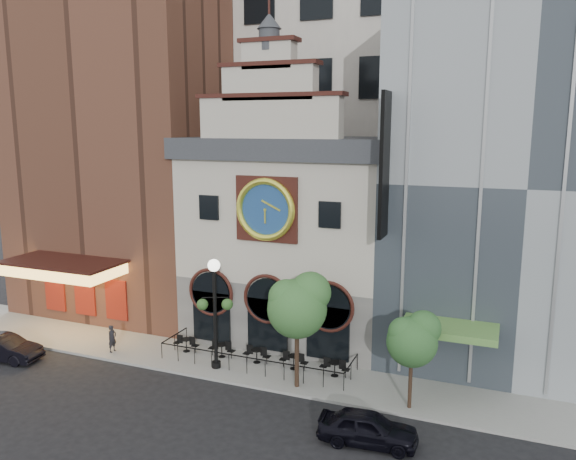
{
  "coord_description": "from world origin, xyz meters",
  "views": [
    {
      "loc": [
        12.31,
        -23.74,
        13.01
      ],
      "look_at": [
        0.42,
        6.0,
        7.06
      ],
      "focal_mm": 35.0,
      "sensor_mm": 36.0,
      "label": 1
    }
  ],
  "objects_px": {
    "bistro_3": "(294,361)",
    "bistro_4": "(335,368)",
    "bistro_0": "(186,344)",
    "lamppost": "(215,301)",
    "car_right": "(368,428)",
    "tree_left": "(298,304)",
    "pedestrian": "(112,339)",
    "car_left": "(4,348)",
    "bistro_2": "(257,355)",
    "tree_right": "(413,338)",
    "bistro_1": "(222,349)"
  },
  "relations": [
    {
      "from": "bistro_1",
      "to": "car_right",
      "type": "distance_m",
      "value": 11.08
    },
    {
      "from": "pedestrian",
      "to": "lamppost",
      "type": "height_order",
      "value": "lamppost"
    },
    {
      "from": "bistro_2",
      "to": "tree_left",
      "type": "distance_m",
      "value": 5.28
    },
    {
      "from": "bistro_3",
      "to": "lamppost",
      "type": "xyz_separation_m",
      "value": [
        -3.96,
        -1.37,
        3.26
      ]
    },
    {
      "from": "car_right",
      "to": "bistro_0",
      "type": "bearing_deg",
      "value": 61.38
    },
    {
      "from": "lamppost",
      "to": "tree_right",
      "type": "distance_m",
      "value": 10.52
    },
    {
      "from": "car_left",
      "to": "bistro_4",
      "type": "bearing_deg",
      "value": -82.06
    },
    {
      "from": "bistro_4",
      "to": "car_right",
      "type": "relative_size",
      "value": 0.38
    },
    {
      "from": "bistro_0",
      "to": "lamppost",
      "type": "bearing_deg",
      "value": -25.62
    },
    {
      "from": "bistro_1",
      "to": "bistro_4",
      "type": "relative_size",
      "value": 1.0
    },
    {
      "from": "car_left",
      "to": "pedestrian",
      "type": "height_order",
      "value": "pedestrian"
    },
    {
      "from": "bistro_4",
      "to": "lamppost",
      "type": "bearing_deg",
      "value": -167.75
    },
    {
      "from": "bistro_3",
      "to": "tree_right",
      "type": "bearing_deg",
      "value": -16.03
    },
    {
      "from": "bistro_0",
      "to": "tree_left",
      "type": "xyz_separation_m",
      "value": [
        7.58,
        -1.72,
        3.86
      ]
    },
    {
      "from": "bistro_1",
      "to": "bistro_3",
      "type": "xyz_separation_m",
      "value": [
        4.35,
        0.02,
        0.0
      ]
    },
    {
      "from": "bistro_1",
      "to": "bistro_2",
      "type": "height_order",
      "value": "same"
    },
    {
      "from": "bistro_3",
      "to": "bistro_4",
      "type": "xyz_separation_m",
      "value": [
        2.3,
        -0.01,
        0.0
      ]
    },
    {
      "from": "bistro_1",
      "to": "pedestrian",
      "type": "height_order",
      "value": "pedestrian"
    },
    {
      "from": "car_right",
      "to": "tree_left",
      "type": "relative_size",
      "value": 0.7
    },
    {
      "from": "bistro_2",
      "to": "lamppost",
      "type": "distance_m",
      "value": 3.96
    },
    {
      "from": "bistro_4",
      "to": "car_right",
      "type": "distance_m",
      "value": 6.15
    },
    {
      "from": "bistro_1",
      "to": "bistro_4",
      "type": "xyz_separation_m",
      "value": [
        6.65,
        0.01,
        0.0
      ]
    },
    {
      "from": "bistro_0",
      "to": "lamppost",
      "type": "xyz_separation_m",
      "value": [
        2.68,
        -1.29,
        3.26
      ]
    },
    {
      "from": "pedestrian",
      "to": "tree_right",
      "type": "height_order",
      "value": "tree_right"
    },
    {
      "from": "car_right",
      "to": "pedestrian",
      "type": "distance_m",
      "value": 16.37
    },
    {
      "from": "bistro_3",
      "to": "pedestrian",
      "type": "xyz_separation_m",
      "value": [
        -10.59,
        -1.69,
        0.33
      ]
    },
    {
      "from": "car_left",
      "to": "tree_left",
      "type": "bearing_deg",
      "value": -86.82
    },
    {
      "from": "car_left",
      "to": "tree_right",
      "type": "bearing_deg",
      "value": -89.4
    },
    {
      "from": "car_left",
      "to": "tree_left",
      "type": "xyz_separation_m",
      "value": [
        16.64,
        2.81,
        3.77
      ]
    },
    {
      "from": "bistro_0",
      "to": "bistro_3",
      "type": "bearing_deg",
      "value": 0.74
    },
    {
      "from": "bistro_3",
      "to": "tree_left",
      "type": "distance_m",
      "value": 4.36
    },
    {
      "from": "bistro_2",
      "to": "lamppost",
      "type": "xyz_separation_m",
      "value": [
        -1.77,
        -1.38,
        3.26
      ]
    },
    {
      "from": "bistro_3",
      "to": "tree_right",
      "type": "distance_m",
      "value": 7.42
    },
    {
      "from": "bistro_3",
      "to": "bistro_4",
      "type": "height_order",
      "value": "same"
    },
    {
      "from": "car_right",
      "to": "car_left",
      "type": "bearing_deg",
      "value": 83.05
    },
    {
      "from": "bistro_4",
      "to": "pedestrian",
      "type": "distance_m",
      "value": 13.0
    },
    {
      "from": "bistro_0",
      "to": "car_right",
      "type": "relative_size",
      "value": 0.38
    },
    {
      "from": "bistro_2",
      "to": "car_left",
      "type": "xyz_separation_m",
      "value": [
        -13.52,
        -4.63,
        0.09
      ]
    },
    {
      "from": "bistro_0",
      "to": "bistro_4",
      "type": "distance_m",
      "value": 8.94
    },
    {
      "from": "car_right",
      "to": "tree_left",
      "type": "xyz_separation_m",
      "value": [
        -4.44,
        3.54,
        3.76
      ]
    },
    {
      "from": "bistro_2",
      "to": "tree_right",
      "type": "distance_m",
      "value": 9.41
    },
    {
      "from": "bistro_3",
      "to": "car_right",
      "type": "bearing_deg",
      "value": -44.84
    },
    {
      "from": "lamppost",
      "to": "car_right",
      "type": "bearing_deg",
      "value": -45.79
    },
    {
      "from": "bistro_0",
      "to": "car_left",
      "type": "xyz_separation_m",
      "value": [
        -9.06,
        -4.53,
        0.09
      ]
    },
    {
      "from": "bistro_0",
      "to": "lamppost",
      "type": "distance_m",
      "value": 4.41
    },
    {
      "from": "bistro_0",
      "to": "car_left",
      "type": "bearing_deg",
      "value": -153.43
    },
    {
      "from": "lamppost",
      "to": "bistro_0",
      "type": "bearing_deg",
      "value": 131.63
    },
    {
      "from": "car_right",
      "to": "tree_left",
      "type": "height_order",
      "value": "tree_left"
    },
    {
      "from": "tree_left",
      "to": "tree_right",
      "type": "xyz_separation_m",
      "value": [
        5.61,
        -0.08,
        -0.91
      ]
    },
    {
      "from": "bistro_3",
      "to": "car_left",
      "type": "relative_size",
      "value": 0.37
    }
  ]
}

